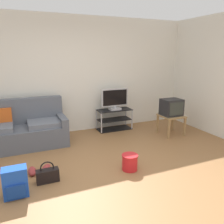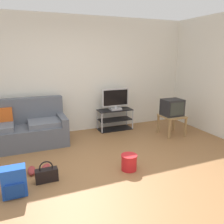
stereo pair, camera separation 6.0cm
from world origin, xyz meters
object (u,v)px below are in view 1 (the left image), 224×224
at_px(flat_tv, 115,99).
at_px(cleaning_bucket, 130,162).
at_px(side_table, 171,118).
at_px(sneakers_pair, 39,170).
at_px(tv_stand, 114,119).
at_px(couch, 21,130).
at_px(backpack, 15,183).
at_px(handbag, 48,175).
at_px(crt_tv, 172,107).

relative_size(flat_tv, cleaning_bucket, 2.55).
bearing_deg(side_table, sneakers_pair, -168.01).
bearing_deg(tv_stand, couch, -174.43).
height_order(backpack, handbag, backpack).
bearing_deg(cleaning_bucket, sneakers_pair, 160.38).
distance_m(cleaning_bucket, sneakers_pair, 1.46).
distance_m(crt_tv, backpack, 3.63).
xyz_separation_m(couch, flat_tv, (2.18, 0.19, 0.43)).
height_order(couch, tv_stand, couch).
bearing_deg(backpack, cleaning_bucket, 15.61).
height_order(couch, crt_tv, couch).
relative_size(flat_tv, sneakers_pair, 1.76).
bearing_deg(handbag, couch, 100.15).
relative_size(crt_tv, backpack, 1.10).
distance_m(side_table, cleaning_bucket, 2.04).
bearing_deg(flat_tv, backpack, -139.05).
distance_m(crt_tv, cleaning_bucket, 2.10).
relative_size(side_table, backpack, 1.23).
bearing_deg(flat_tv, sneakers_pair, -143.09).
bearing_deg(backpack, tv_stand, 55.47).
distance_m(couch, crt_tv, 3.33).
xyz_separation_m(side_table, handbag, (-2.96, -0.98, -0.28)).
bearing_deg(backpack, couch, 99.77).
xyz_separation_m(flat_tv, cleaning_bucket, (-0.61, -1.98, -0.63)).
xyz_separation_m(flat_tv, crt_tv, (1.07, -0.82, -0.12)).
relative_size(backpack, sneakers_pair, 1.05).
bearing_deg(backpack, handbag, 38.40).
height_order(flat_tv, backpack, flat_tv).
bearing_deg(cleaning_bucket, side_table, 34.17).
xyz_separation_m(flat_tv, backpack, (-2.33, -2.02, -0.57)).
bearing_deg(sneakers_pair, backpack, -123.12).
bearing_deg(couch, tv_stand, 5.57).
relative_size(side_table, sneakers_pair, 1.29).
xyz_separation_m(side_table, sneakers_pair, (-3.05, -0.65, -0.34)).
bearing_deg(sneakers_pair, cleaning_bucket, -19.62).
bearing_deg(tv_stand, cleaning_bucket, -106.85).
distance_m(flat_tv, cleaning_bucket, 2.16).
height_order(crt_tv, cleaning_bucket, crt_tv).
xyz_separation_m(tv_stand, handbag, (-1.89, -1.85, -0.15)).
relative_size(crt_tv, cleaning_bucket, 1.67).
xyz_separation_m(crt_tv, handbag, (-2.96, -1.00, -0.54)).
xyz_separation_m(side_table, cleaning_bucket, (-1.68, -1.14, -0.25)).
height_order(flat_tv, handbag, flat_tv).
relative_size(handbag, cleaning_bucket, 1.22).
bearing_deg(crt_tv, handbag, -161.34).
height_order(side_table, crt_tv, crt_tv).
xyz_separation_m(couch, crt_tv, (3.26, -0.63, 0.31)).
relative_size(flat_tv, backpack, 1.68).
bearing_deg(backpack, sneakers_pair, 71.09).
relative_size(tv_stand, side_table, 1.69).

